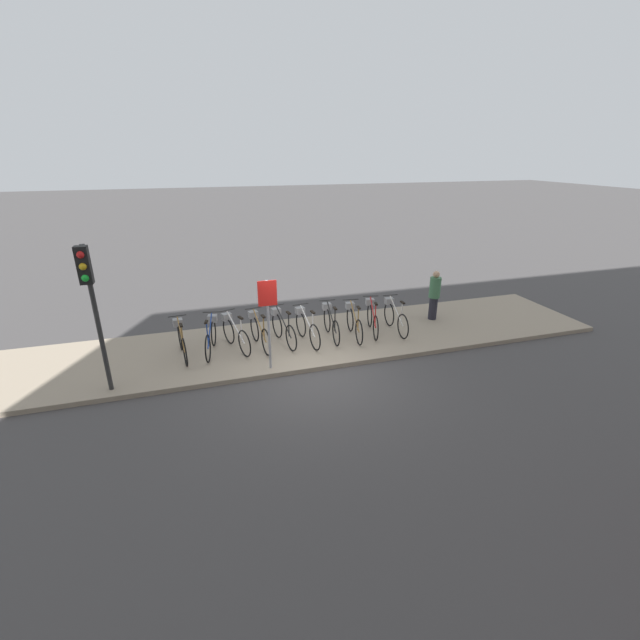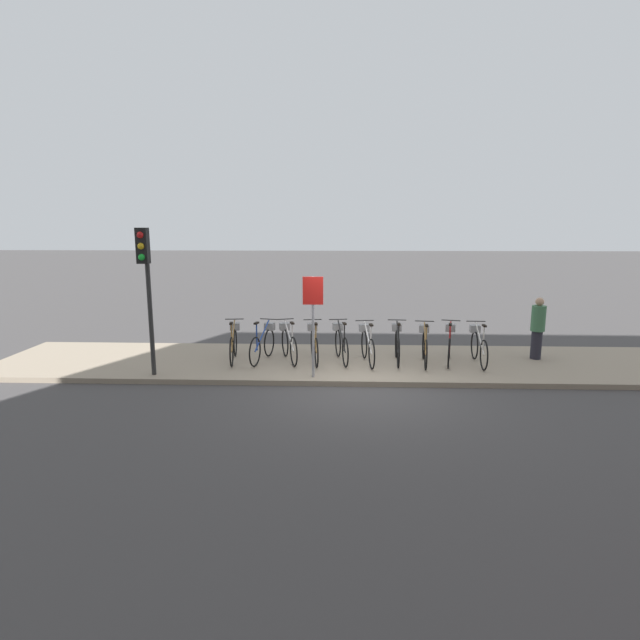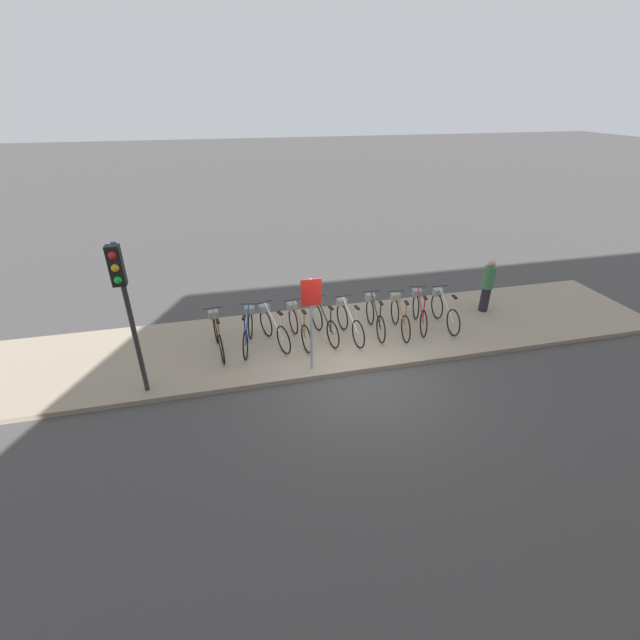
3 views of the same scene
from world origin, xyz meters
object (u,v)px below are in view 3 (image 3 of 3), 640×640
at_px(parked_bicycle_1, 248,330).
at_px(parked_bicycle_6, 374,315).
at_px(parked_bicycle_2, 273,326).
at_px(pedestrian, 488,285).
at_px(parked_bicycle_0, 218,334).
at_px(parked_bicycle_9, 444,309).
at_px(sign_post, 311,310).
at_px(parked_bicycle_3, 298,325).
at_px(parked_bicycle_4, 323,321).
at_px(parked_bicycle_5, 349,320).
at_px(parked_bicycle_8, 419,310).
at_px(parked_bicycle_7, 399,315).
at_px(traffic_light, 123,291).

bearing_deg(parked_bicycle_1, parked_bicycle_6, 0.09).
height_order(parked_bicycle_2, pedestrian, pedestrian).
relative_size(parked_bicycle_0, parked_bicycle_9, 1.00).
bearing_deg(sign_post, parked_bicycle_3, 92.01).
distance_m(parked_bicycle_6, pedestrian, 3.55).
distance_m(parked_bicycle_4, parked_bicycle_5, 0.65).
bearing_deg(parked_bicycle_9, parked_bicycle_2, 178.46).
height_order(parked_bicycle_5, parked_bicycle_8, same).
relative_size(parked_bicycle_0, parked_bicycle_7, 1.00).
distance_m(parked_bicycle_5, sign_post, 2.07).
xyz_separation_m(parked_bicycle_4, parked_bicycle_8, (2.65, -0.02, 0.00)).
height_order(parked_bicycle_7, pedestrian, pedestrian).
relative_size(parked_bicycle_6, sign_post, 0.77).
relative_size(parked_bicycle_2, parked_bicycle_8, 0.98).
bearing_deg(parked_bicycle_8, sign_post, -157.19).
distance_m(parked_bicycle_5, parked_bicycle_8, 2.01).
distance_m(parked_bicycle_5, parked_bicycle_6, 0.75).
bearing_deg(parked_bicycle_4, parked_bicycle_5, -11.48).
height_order(parked_bicycle_1, parked_bicycle_2, same).
bearing_deg(parked_bicycle_6, sign_post, -145.51).
bearing_deg(parked_bicycle_6, parked_bicycle_1, -179.91).
xyz_separation_m(parked_bicycle_7, sign_post, (-2.64, -1.23, 1.06)).
xyz_separation_m(parked_bicycle_0, pedestrian, (7.54, 0.44, 0.35)).
distance_m(parked_bicycle_8, sign_post, 3.70).
relative_size(parked_bicycle_8, pedestrian, 1.07).
distance_m(parked_bicycle_1, parked_bicycle_4, 1.91).
bearing_deg(traffic_light, parked_bicycle_7, 11.70).
distance_m(parked_bicycle_0, pedestrian, 7.56).
height_order(parked_bicycle_8, sign_post, sign_post).
relative_size(parked_bicycle_7, traffic_light, 0.52).
height_order(parked_bicycle_1, sign_post, sign_post).
bearing_deg(parked_bicycle_1, parked_bicycle_2, 2.51).
bearing_deg(parked_bicycle_1, traffic_light, -148.19).
distance_m(parked_bicycle_9, traffic_light, 7.86).
distance_m(parked_bicycle_4, parked_bicycle_7, 2.03).
xyz_separation_m(parked_bicycle_8, traffic_light, (-6.85, -1.43, 1.89)).
height_order(parked_bicycle_0, parked_bicycle_5, same).
bearing_deg(parked_bicycle_3, parked_bicycle_5, -3.20).
relative_size(parked_bicycle_4, parked_bicycle_7, 0.99).
height_order(parked_bicycle_1, parked_bicycle_7, same).
bearing_deg(pedestrian, parked_bicycle_9, -162.25).
xyz_separation_m(parked_bicycle_4, sign_post, (-0.61, -1.39, 1.06)).
xyz_separation_m(parked_bicycle_2, parked_bicycle_7, (3.32, -0.16, 0.00)).
relative_size(parked_bicycle_4, sign_post, 0.76).
bearing_deg(pedestrian, traffic_light, -168.65).
xyz_separation_m(parked_bicycle_9, sign_post, (-3.93, -1.27, 1.06)).
xyz_separation_m(parked_bicycle_4, pedestrian, (4.89, 0.38, 0.35)).
xyz_separation_m(parked_bicycle_1, parked_bicycle_6, (3.29, 0.00, 0.00)).
distance_m(parked_bicycle_7, parked_bicycle_9, 1.30).
bearing_deg(parked_bicycle_4, parked_bicycle_6, -1.00).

